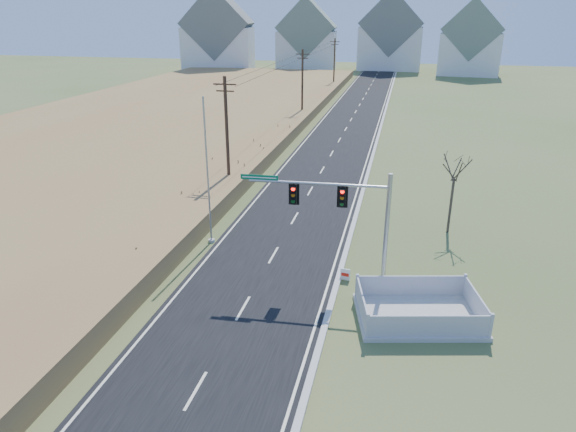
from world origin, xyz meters
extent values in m
plane|color=#43582A|center=(0.00, 0.00, 0.00)|extent=(260.00, 260.00, 0.00)
cube|color=black|center=(0.00, 50.00, 0.03)|extent=(8.00, 180.00, 0.06)
cube|color=#B2AFA8|center=(4.15, 50.00, 0.09)|extent=(0.30, 180.00, 0.18)
cube|color=olive|center=(-24.00, 40.00, 0.65)|extent=(38.00, 110.00, 1.30)
cylinder|color=#422D1E|center=(-6.50, 15.00, 4.50)|extent=(0.26, 0.26, 9.00)
cube|color=#422D1E|center=(-6.50, 15.00, 8.40)|extent=(1.80, 0.10, 0.10)
cube|color=#422D1E|center=(-6.50, 15.00, 7.90)|extent=(1.40, 0.10, 0.10)
cylinder|color=#422D1E|center=(-6.50, 45.00, 4.50)|extent=(0.26, 0.26, 9.00)
cube|color=#422D1E|center=(-6.50, 45.00, 8.40)|extent=(1.80, 0.10, 0.10)
cube|color=#422D1E|center=(-6.50, 45.00, 7.90)|extent=(1.40, 0.10, 0.10)
cylinder|color=#422D1E|center=(-6.50, 75.00, 4.50)|extent=(0.26, 0.26, 9.00)
cube|color=#422D1E|center=(-6.50, 75.00, 8.40)|extent=(1.80, 0.10, 0.10)
cube|color=#422D1E|center=(-6.50, 75.00, 7.90)|extent=(1.40, 0.10, 0.10)
cube|color=silver|center=(-38.00, 100.00, 5.00)|extent=(17.38, 13.12, 10.00)
cube|color=slate|center=(-38.00, 100.00, 10.90)|extent=(17.69, 13.38, 16.29)
cube|color=silver|center=(-18.00, 108.00, 4.50)|extent=(14.66, 10.95, 9.00)
cube|color=slate|center=(-18.00, 108.00, 9.90)|extent=(14.93, 11.17, 14.26)
cube|color=silver|center=(2.00, 112.00, 5.00)|extent=(15.00, 10.00, 10.00)
cube|color=slate|center=(2.00, 112.00, 10.90)|extent=(15.27, 10.20, 15.27)
cube|color=silver|center=(20.00, 104.00, 4.50)|extent=(13.87, 10.31, 9.00)
cube|color=slate|center=(20.00, 104.00, 9.90)|extent=(14.12, 10.51, 13.24)
cylinder|color=#9EA0A5|center=(6.50, 1.84, 0.09)|extent=(0.53, 0.53, 0.18)
cylinder|color=#9EA0A5|center=(6.50, 1.84, 3.10)|extent=(0.23, 0.23, 6.19)
cylinder|color=#9EA0A5|center=(2.97, 1.64, 5.49)|extent=(7.08, 0.53, 0.14)
cube|color=black|center=(4.20, 1.71, 4.86)|extent=(0.35, 0.30, 1.05)
cube|color=black|center=(1.73, 1.57, 4.86)|extent=(0.35, 0.30, 1.05)
cube|color=#056239|center=(-0.04, 1.47, 5.66)|extent=(1.95, 0.15, 0.27)
cube|color=#B7B5AD|center=(8.31, -0.93, 0.11)|extent=(6.41, 5.06, 0.22)
cube|color=#B4B4B9|center=(8.71, -2.68, 0.75)|extent=(5.26, 1.28, 1.08)
cube|color=#B4B4B9|center=(7.91, 0.82, 0.75)|extent=(5.26, 1.28, 1.08)
cube|color=#B4B4B9|center=(5.69, -1.53, 0.75)|extent=(0.88, 3.51, 1.08)
cube|color=#B4B4B9|center=(10.93, -0.33, 0.75)|extent=(0.88, 3.51, 1.08)
cube|color=white|center=(4.50, 2.00, 0.35)|extent=(0.53, 0.13, 0.66)
cube|color=red|center=(4.50, 1.97, 0.35)|extent=(0.42, 0.08, 0.19)
cylinder|color=#B7B5AD|center=(-4.30, 5.08, 0.09)|extent=(0.41, 0.41, 0.18)
cylinder|color=#9EA0A5|center=(-4.30, 5.08, 4.52)|extent=(0.11, 0.11, 9.05)
cylinder|color=#4C3F33|center=(10.30, 9.97, 1.83)|extent=(0.17, 0.17, 3.67)
camera|label=1|loc=(6.91, -22.52, 13.52)|focal=32.00mm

